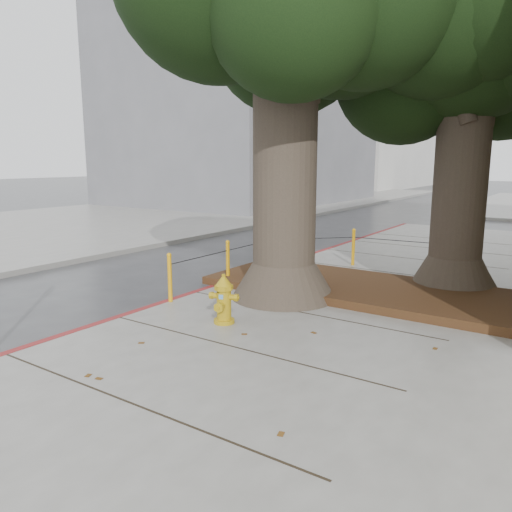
% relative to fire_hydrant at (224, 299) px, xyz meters
% --- Properties ---
extents(ground, '(140.00, 140.00, 0.00)m').
position_rel_fire_hydrant_xyz_m(ground, '(0.28, -0.77, -0.55)').
color(ground, '#28282B').
rests_on(ground, ground).
extents(sidewalk_opposite, '(14.00, 60.00, 0.15)m').
position_rel_fire_hydrant_xyz_m(sidewalk_opposite, '(-13.72, 9.23, -0.48)').
color(sidewalk_opposite, slate).
rests_on(sidewalk_opposite, ground).
extents(curb_red, '(0.14, 26.00, 0.16)m').
position_rel_fire_hydrant_xyz_m(curb_red, '(-1.72, 1.73, -0.48)').
color(curb_red, maroon).
rests_on(curb_red, ground).
extents(planter_bed, '(6.40, 2.60, 0.16)m').
position_rel_fire_hydrant_xyz_m(planter_bed, '(1.18, 3.13, -0.32)').
color(planter_bed, black).
rests_on(planter_bed, sidewalk_main).
extents(building_far_grey, '(12.00, 16.00, 12.00)m').
position_rel_fire_hydrant_xyz_m(building_far_grey, '(-14.72, 21.23, 5.45)').
color(building_far_grey, slate).
rests_on(building_far_grey, ground).
extents(building_far_white, '(12.00, 18.00, 15.00)m').
position_rel_fire_hydrant_xyz_m(building_far_white, '(-16.72, 44.23, 6.95)').
color(building_far_white, silver).
rests_on(building_far_white, ground).
extents(tree_near, '(4.50, 3.80, 7.68)m').
position_rel_fire_hydrant_xyz_m(tree_near, '(0.31, 2.05, 4.83)').
color(tree_near, '#4C3F33').
rests_on(tree_near, sidewalk_main).
extents(tree_far, '(4.50, 3.80, 7.17)m').
position_rel_fire_hydrant_xyz_m(tree_far, '(2.92, 4.55, 4.47)').
color(tree_far, '#4C3F33').
rests_on(tree_far, sidewalk_main).
extents(bollard_ring, '(3.79, 5.39, 0.95)m').
position_rel_fire_hydrant_xyz_m(bollard_ring, '(-0.58, 3.60, 0.11)').
color(bollard_ring, '#EAA00D').
rests_on(bollard_ring, sidewalk_main).
extents(fire_hydrant, '(0.44, 0.43, 0.83)m').
position_rel_fire_hydrant_xyz_m(fire_hydrant, '(0.00, 0.00, 0.00)').
color(fire_hydrant, gold).
rests_on(fire_hydrant, sidewalk_main).
extents(car_dark, '(1.94, 4.75, 1.38)m').
position_rel_fire_hydrant_xyz_m(car_dark, '(-10.14, 17.11, 0.14)').
color(car_dark, black).
rests_on(car_dark, ground).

